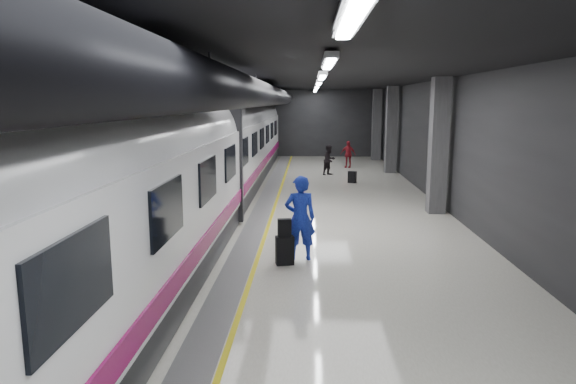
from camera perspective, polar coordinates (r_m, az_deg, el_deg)
ground at (r=15.63m, az=1.33°, el=-3.71°), size 40.00×40.00×0.00m
platform_hall at (r=16.15m, az=0.41°, el=9.41°), size 10.02×40.02×4.51m
train at (r=15.67m, az=-10.62°, el=3.84°), size 3.05×38.00×4.05m
traveler_main at (r=12.06m, az=1.35°, el=-2.91°), size 0.81×0.60×2.02m
suitcase_main at (r=11.87m, az=-0.37°, el=-6.50°), size 0.45×0.34×0.67m
shoulder_bag at (r=11.73m, az=-0.39°, el=-3.99°), size 0.33×0.21×0.41m
traveler_far_a at (r=26.27m, az=4.62°, el=3.56°), size 0.94×0.94×1.54m
traveler_far_b at (r=29.37m, az=6.68°, el=4.18°), size 0.96×0.66×1.52m
suitcase_far at (r=23.91m, az=7.15°, el=1.66°), size 0.43×0.35×0.54m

